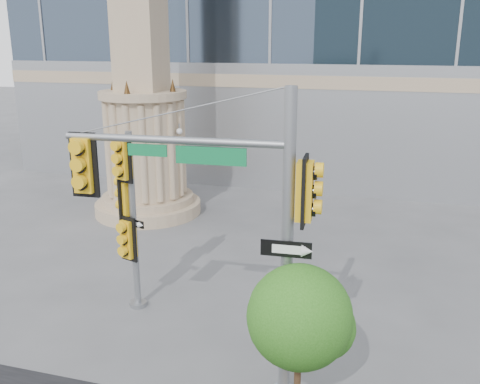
# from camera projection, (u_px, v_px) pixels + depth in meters

# --- Properties ---
(ground) EXTENTS (120.00, 120.00, 0.00)m
(ground) POSITION_uv_depth(u_px,v_px,m) (212.00, 347.00, 12.72)
(ground) COLOR #545456
(ground) RESTS_ON ground
(monument) EXTENTS (4.40, 4.40, 16.60)m
(monument) POSITION_uv_depth(u_px,v_px,m) (142.00, 80.00, 21.14)
(monument) COLOR tan
(monument) RESTS_ON ground
(main_signal_pole) EXTENTS (4.89, 0.72, 6.29)m
(main_signal_pole) POSITION_uv_depth(u_px,v_px,m) (229.00, 212.00, 10.18)
(main_signal_pole) COLOR slate
(main_signal_pole) RESTS_ON ground
(secondary_signal_pole) EXTENTS (0.84, 0.77, 4.85)m
(secondary_signal_pole) POSITION_uv_depth(u_px,v_px,m) (128.00, 208.00, 13.88)
(secondary_signal_pole) COLOR slate
(secondary_signal_pole) RESTS_ON ground
(street_tree) EXTENTS (2.01, 1.96, 3.13)m
(street_tree) POSITION_uv_depth(u_px,v_px,m) (302.00, 321.00, 9.86)
(street_tree) COLOR tan
(street_tree) RESTS_ON ground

